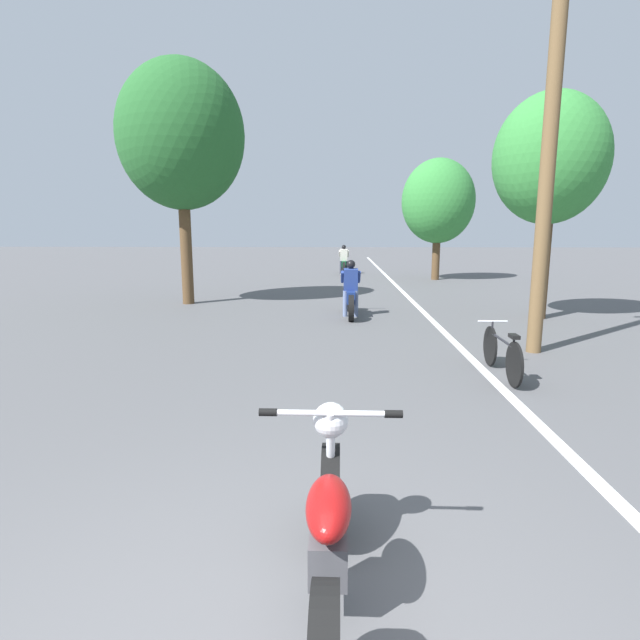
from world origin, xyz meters
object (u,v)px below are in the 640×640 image
at_px(motorcycle_rider_lead, 351,295).
at_px(roadside_tree_right_near, 550,160).
at_px(roadside_tree_left, 181,136).
at_px(roadside_tree_right_far, 438,201).
at_px(bicycle_parked, 502,353).
at_px(utility_pole, 549,144).
at_px(motorcycle_rider_far, 344,263).
at_px(motorcycle_foreground, 329,534).

bearing_deg(motorcycle_rider_lead, roadside_tree_right_near, -1.95).
height_order(roadside_tree_right_near, roadside_tree_left, roadside_tree_left).
distance_m(roadside_tree_right_far, bicycle_parked, 14.55).
distance_m(utility_pole, bicycle_parked, 3.54).
bearing_deg(motorcycle_rider_lead, bicycle_parked, -67.56).
distance_m(roadside_tree_right_far, motorcycle_rider_far, 5.32).
bearing_deg(motorcycle_rider_lead, motorcycle_foreground, -91.95).
height_order(motorcycle_rider_lead, motorcycle_rider_far, motorcycle_rider_far).
relative_size(roadside_tree_right_near, roadside_tree_left, 0.78).
relative_size(motorcycle_foreground, bicycle_parked, 1.19).
height_order(roadside_tree_right_near, motorcycle_foreground, roadside_tree_right_near).
bearing_deg(roadside_tree_right_far, motorcycle_rider_far, 146.64).
relative_size(roadside_tree_right_near, roadside_tree_right_far, 1.03).
bearing_deg(roadside_tree_left, utility_pole, -35.46).
relative_size(motorcycle_foreground, motorcycle_rider_far, 0.96).
distance_m(roadside_tree_right_near, motorcycle_rider_lead, 5.40).
xyz_separation_m(utility_pole, bicycle_parked, (-1.01, -1.45, -3.07)).
height_order(utility_pole, motorcycle_foreground, utility_pole).
bearing_deg(roadside_tree_left, motorcycle_rider_lead, -22.85).
height_order(roadside_tree_right_far, motorcycle_rider_lead, roadside_tree_right_far).
xyz_separation_m(roadside_tree_right_near, motorcycle_rider_far, (-4.50, 11.88, -3.08)).
relative_size(roadside_tree_left, motorcycle_rider_lead, 3.19).
height_order(roadside_tree_right_near, roadside_tree_right_far, roadside_tree_right_near).
height_order(utility_pole, bicycle_parked, utility_pole).
height_order(motorcycle_rider_far, bicycle_parked, motorcycle_rider_far).
distance_m(roadside_tree_right_near, roadside_tree_left, 9.26).
bearing_deg(motorcycle_foreground, motorcycle_rider_far, 89.31).
xyz_separation_m(roadside_tree_right_near, motorcycle_rider_lead, (-4.43, 0.15, -3.09)).
bearing_deg(motorcycle_foreground, motorcycle_rider_lead, 88.05).
distance_m(utility_pole, motorcycle_rider_far, 15.82).
bearing_deg(roadside_tree_right_near, bicycle_parked, -116.42).
bearing_deg(motorcycle_foreground, roadside_tree_right_far, 77.68).
xyz_separation_m(motorcycle_rider_lead, motorcycle_rider_far, (-0.07, 11.73, 0.00)).
xyz_separation_m(roadside_tree_left, motorcycle_foreground, (4.23, -11.42, -4.10)).
bearing_deg(roadside_tree_left, bicycle_parked, -46.17).
relative_size(roadside_tree_right_near, motorcycle_rider_lead, 2.49).
xyz_separation_m(roadside_tree_left, motorcycle_rider_lead, (4.55, -1.92, -4.02)).
height_order(utility_pole, roadside_tree_right_near, utility_pole).
relative_size(utility_pole, bicycle_parked, 3.92).
bearing_deg(roadside_tree_right_near, roadside_tree_left, 167.04).
bearing_deg(bicycle_parked, roadside_tree_right_near, 63.58).
xyz_separation_m(utility_pole, motorcycle_rider_far, (-3.13, 15.23, -2.89)).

